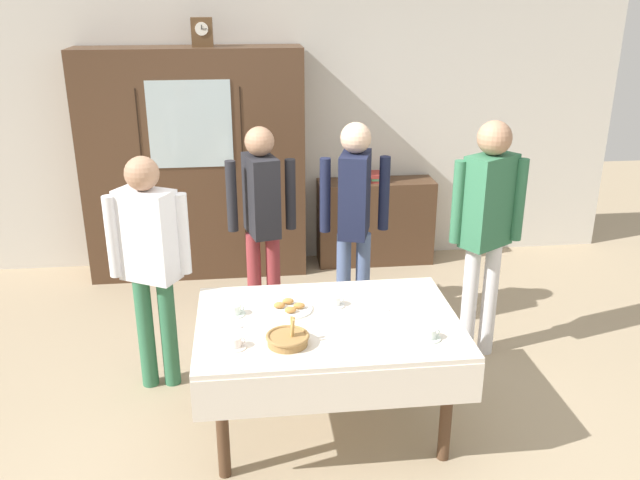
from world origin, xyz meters
The scene contains 19 objects.
ground_plane centered at (0.00, 0.00, 0.00)m, with size 12.00×12.00×0.00m, color tan.
back_wall centered at (0.00, 2.65, 1.35)m, with size 6.40×0.10×2.70m, color silver.
dining_table centered at (0.00, -0.23, 0.64)m, with size 1.53×1.06×0.74m.
wall_cabinet centered at (-0.90, 2.35, 1.04)m, with size 1.98×0.46×2.09m.
mantel_clock centered at (-0.76, 2.35, 2.21)m, with size 0.18×0.11×0.24m.
bookshelf_low centered at (0.80, 2.41, 0.41)m, with size 1.12×0.35×0.83m.
book_stack centered at (0.80, 2.41, 0.87)m, with size 0.17×0.21×0.08m.
tea_cup_far_left centered at (-0.54, -0.46, 0.76)m, with size 0.13×0.13×0.06m.
tea_cup_near_left centered at (0.53, -0.49, 0.76)m, with size 0.13×0.13×0.06m.
tea_cup_front_edge centered at (-0.54, -0.07, 0.76)m, with size 0.13×0.13×0.06m.
tea_cup_mid_right centered at (0.06, -0.02, 0.76)m, with size 0.13×0.13×0.06m.
bread_basket centered at (-0.25, -0.46, 0.77)m, with size 0.24×0.24×0.16m.
pastry_plate centered at (-0.22, -0.05, 0.75)m, with size 0.28×0.28×0.05m.
spoon_center centered at (0.35, -0.13, 0.74)m, with size 0.12×0.02×0.01m.
spoon_mid_right centered at (-0.53, -0.23, 0.74)m, with size 0.12×0.02×0.01m.
person_behind_table_left centered at (0.35, 0.98, 1.02)m, with size 0.52×0.40×1.67m.
person_beside_shelf centered at (-1.08, 0.40, 0.97)m, with size 0.52×0.35×1.60m.
person_near_right_end centered at (-0.33, 1.14, 0.99)m, with size 0.52×0.40×1.62m.
person_behind_table_right centered at (1.21, 0.56, 1.07)m, with size 0.52×0.36×1.74m.
Camera 1 is at (-0.45, -3.65, 2.56)m, focal length 37.34 mm.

